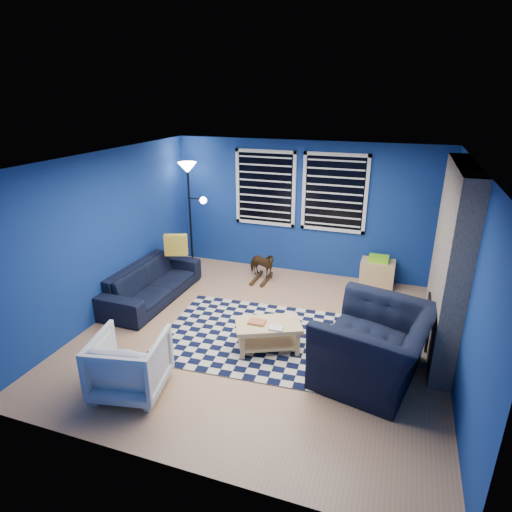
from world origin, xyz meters
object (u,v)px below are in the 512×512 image
(armchair_big, at_px, (374,346))
(cabinet, at_px, (377,273))
(armchair_bent, at_px, (130,364))
(floor_lamp, at_px, (189,182))
(sofa, at_px, (152,283))
(tv, at_px, (449,220))
(rocking_horse, at_px, (261,264))
(coffee_table, at_px, (268,331))

(armchair_big, height_order, cabinet, armchair_big)
(armchair_bent, relative_size, floor_lamp, 0.39)
(sofa, height_order, floor_lamp, floor_lamp)
(tv, relative_size, rocking_horse, 1.70)
(armchair_big, bearing_deg, floor_lamp, -111.69)
(floor_lamp, bearing_deg, armchair_bent, -73.82)
(armchair_bent, distance_m, coffee_table, 1.82)
(coffee_table, distance_m, cabinet, 2.87)
(tv, relative_size, armchair_big, 0.73)
(cabinet, xyz_separation_m, floor_lamp, (-3.57, -0.19, 1.44))
(armchair_bent, height_order, coffee_table, armchair_bent)
(rocking_horse, height_order, coffee_table, rocking_horse)
(armchair_bent, bearing_deg, tv, -144.73)
(armchair_bent, height_order, cabinet, armchair_bent)
(armchair_big, relative_size, floor_lamp, 0.67)
(armchair_bent, xyz_separation_m, coffee_table, (1.25, 1.32, -0.07))
(rocking_horse, relative_size, coffee_table, 0.59)
(cabinet, distance_m, floor_lamp, 3.85)
(tv, bearing_deg, rocking_horse, -176.52)
(armchair_bent, bearing_deg, floor_lamp, -84.96)
(cabinet, bearing_deg, sofa, -153.41)
(rocking_horse, bearing_deg, armchair_big, -120.49)
(sofa, bearing_deg, armchair_bent, -153.06)
(sofa, relative_size, cabinet, 3.46)
(coffee_table, relative_size, floor_lamp, 0.48)
(floor_lamp, bearing_deg, cabinet, 3.11)
(coffee_table, relative_size, cabinet, 1.69)
(cabinet, bearing_deg, rocking_horse, -167.76)
(tv, xyz_separation_m, cabinet, (-1.01, 0.25, -1.14))
(rocking_horse, distance_m, coffee_table, 2.31)
(sofa, xyz_separation_m, armchair_bent, (1.05, -2.16, 0.07))
(armchair_bent, bearing_deg, armchair_big, -167.25)
(tv, height_order, cabinet, tv)
(rocking_horse, relative_size, cabinet, 1.00)
(cabinet, bearing_deg, coffee_table, -115.22)
(sofa, xyz_separation_m, coffee_table, (2.31, -0.84, 0.00))
(coffee_table, bearing_deg, armchair_big, -6.47)
(cabinet, bearing_deg, armchair_bent, -122.17)
(armchair_big, distance_m, floor_lamp, 4.68)
(armchair_big, bearing_deg, cabinet, -164.06)
(armchair_big, bearing_deg, armchair_bent, -53.24)
(sofa, bearing_deg, cabinet, -62.66)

